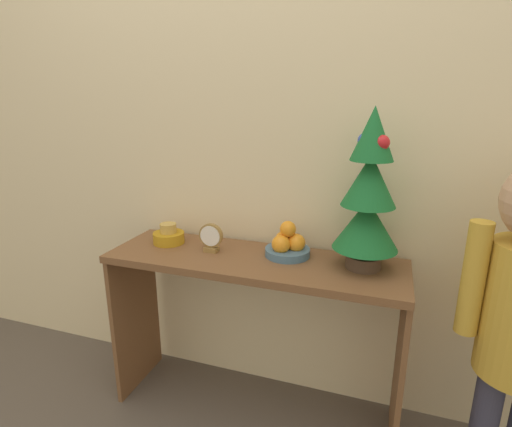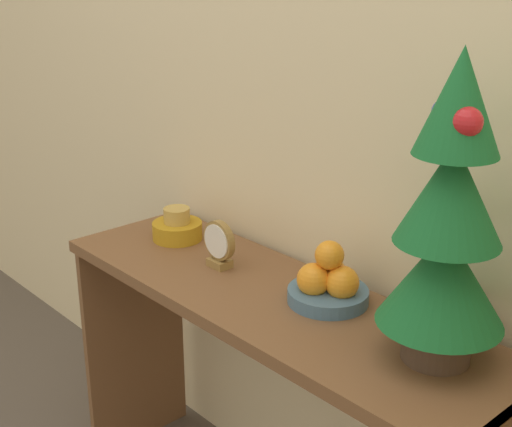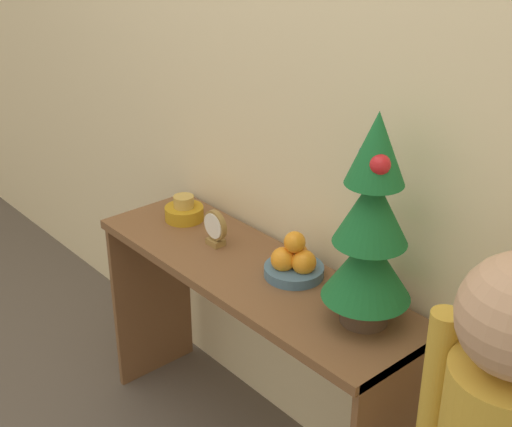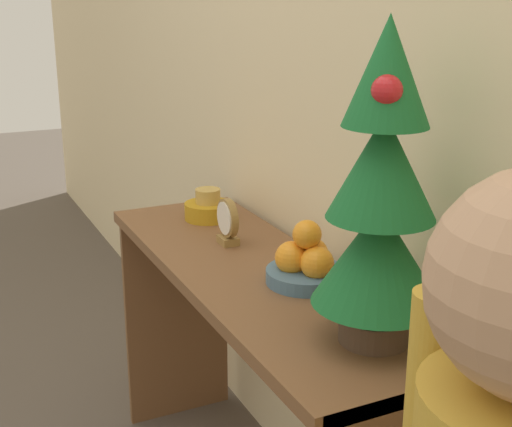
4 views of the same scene
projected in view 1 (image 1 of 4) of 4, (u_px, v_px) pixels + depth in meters
back_wall at (271, 117)px, 1.64m from camera, size 7.00×0.05×2.50m
console_table at (254, 295)px, 1.63m from camera, size 1.19×0.37×0.72m
mini_tree at (368, 195)px, 1.42m from camera, size 0.24×0.24×0.59m
fruit_bowl at (287, 245)px, 1.60m from camera, size 0.18×0.18×0.15m
singing_bowl at (169, 236)px, 1.74m from camera, size 0.13×0.13×0.09m
desk_clock at (211, 238)px, 1.63m from camera, size 0.10×0.04×0.12m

